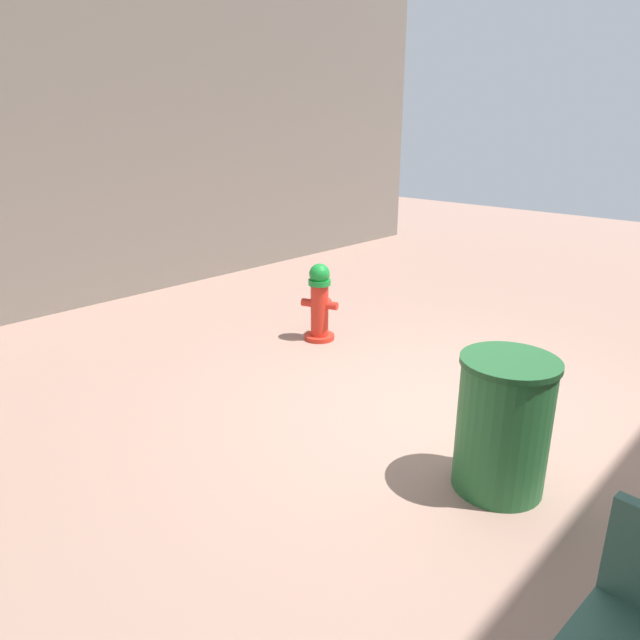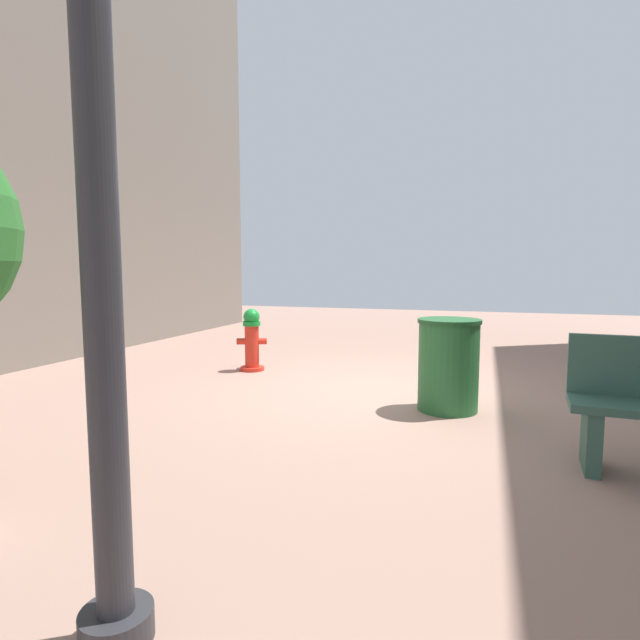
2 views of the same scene
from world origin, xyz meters
The scene contains 3 objects.
ground_plane centered at (0.00, 0.00, 0.00)m, with size 23.40×23.40×0.00m, color #9E7A6B.
fire_hydrant centered at (1.95, -0.60, 0.44)m, with size 0.42×0.40×0.87m.
trash_bin centered at (-0.81, 0.59, 0.47)m, with size 0.63×0.63×0.93m.
Camera 2 is at (-1.15, 5.72, 1.43)m, focal length 28.19 mm.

